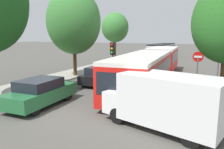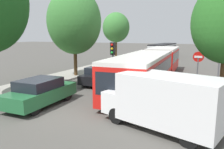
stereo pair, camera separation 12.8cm
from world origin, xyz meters
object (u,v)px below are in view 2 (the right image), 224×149
(queued_car_green, at_px, (40,92))
(queued_car_black, at_px, (100,75))
(queued_car_blue, at_px, (144,60))
(city_bus_rear, at_px, (163,49))
(tree_left_mid, at_px, (74,23))
(traffic_light, at_px, (113,55))
(tree_left_far, at_px, (116,28))
(no_entry_sign, at_px, (198,66))
(white_van, at_px, (164,100))
(queued_car_red, at_px, (127,65))
(direction_sign_post, at_px, (220,54))
(articulated_bus, at_px, (153,64))

(queued_car_green, bearing_deg, queued_car_black, -5.41)
(queued_car_green, relative_size, queued_car_blue, 1.08)
(city_bus_rear, height_order, tree_left_mid, tree_left_mid)
(traffic_light, xyz_separation_m, tree_left_far, (-5.67, 13.50, 2.46))
(queued_car_blue, xyz_separation_m, no_entry_sign, (7.35, -12.42, 1.16))
(queued_car_black, bearing_deg, white_van, -136.80)
(queued_car_red, distance_m, tree_left_mid, 7.12)
(no_entry_sign, bearing_deg, direction_sign_post, 150.16)
(queued_car_black, relative_size, tree_left_far, 0.59)
(white_van, xyz_separation_m, direction_sign_post, (2.18, 9.30, 1.31))
(queued_car_blue, relative_size, no_entry_sign, 1.45)
(articulated_bus, relative_size, queued_car_red, 4.18)
(articulated_bus, height_order, white_van, articulated_bus)
(articulated_bus, distance_m, tree_left_far, 13.19)
(no_entry_sign, xyz_separation_m, tree_left_mid, (-10.91, 1.45, 3.12))
(queued_car_black, relative_size, no_entry_sign, 1.47)
(no_entry_sign, bearing_deg, queued_car_blue, -149.40)
(queued_car_green, relative_size, tree_left_mid, 0.55)
(queued_car_red, distance_m, queued_car_blue, 6.46)
(white_van, height_order, tree_left_far, tree_left_far)
(tree_left_mid, bearing_deg, traffic_light, -28.15)
(queued_car_green, xyz_separation_m, traffic_light, (2.01, 5.34, 1.73))
(queued_car_green, xyz_separation_m, queued_car_black, (0.45, 6.29, -0.05))
(queued_car_red, bearing_deg, traffic_light, -168.36)
(queued_car_red, bearing_deg, queued_car_blue, -1.96)
(queued_car_black, bearing_deg, traffic_light, -122.60)
(traffic_light, xyz_separation_m, tree_left_mid, (-5.18, 2.77, 2.50))
(direction_sign_post, bearing_deg, no_entry_sign, 57.65)
(tree_left_far, bearing_deg, no_entry_sign, -46.90)
(tree_left_mid, bearing_deg, articulated_bus, 5.38)
(traffic_light, distance_m, no_entry_sign, 5.92)
(queued_car_black, height_order, queued_car_red, queued_car_red)
(tree_left_mid, relative_size, tree_left_far, 1.16)
(queued_car_blue, xyz_separation_m, white_van, (6.52, -19.37, 0.53))
(city_bus_rear, distance_m, queued_car_red, 19.07)
(queued_car_blue, xyz_separation_m, tree_left_mid, (-3.57, -10.97, 4.28))
(queued_car_blue, distance_m, traffic_light, 13.95)
(queued_car_green, distance_m, queued_car_black, 6.30)
(queued_car_green, relative_size, white_van, 0.83)
(queued_car_blue, height_order, tree_left_far, tree_left_far)
(white_van, xyz_separation_m, tree_left_mid, (-10.09, 8.39, 3.75))
(traffic_light, bearing_deg, queued_car_black, -119.19)
(queued_car_red, bearing_deg, city_bus_rear, -1.12)
(queued_car_black, bearing_deg, tree_left_far, 16.74)
(queued_car_black, xyz_separation_m, tree_left_far, (-4.10, 12.56, 4.23))
(articulated_bus, bearing_deg, tree_left_far, -145.41)
(queued_car_red, xyz_separation_m, tree_left_mid, (-3.50, -4.51, 4.25))
(city_bus_rear, distance_m, no_entry_sign, 26.12)
(queued_car_blue, height_order, direction_sign_post, direction_sign_post)
(queued_car_green, bearing_deg, tree_left_far, 9.63)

